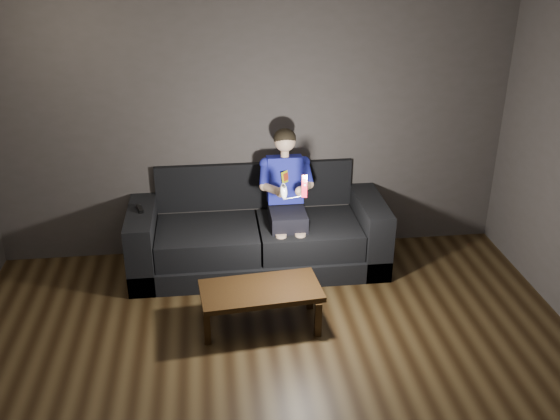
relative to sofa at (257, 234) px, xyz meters
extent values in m
plane|color=black|center=(0.00, -2.19, -0.31)|extent=(5.00, 5.00, 0.00)
cube|color=#3B3533|center=(0.00, 0.31, 1.04)|extent=(5.00, 0.04, 2.70)
cube|color=silver|center=(0.00, -2.19, 2.39)|extent=(5.00, 5.00, 0.02)
cube|color=black|center=(0.00, -0.03, -0.20)|extent=(2.42, 1.05, 0.21)
cube|color=black|center=(-0.48, -0.15, 0.03)|extent=(0.95, 0.74, 0.25)
cube|color=black|center=(0.48, -0.15, 0.03)|extent=(0.95, 0.74, 0.25)
cube|color=black|center=(0.00, 0.37, 0.39)|extent=(1.94, 0.24, 0.47)
cube|color=black|center=(-1.09, -0.03, 0.02)|extent=(0.24, 1.05, 0.66)
cube|color=black|center=(1.09, -0.03, 0.02)|extent=(0.24, 1.05, 0.66)
cube|color=black|center=(0.28, -0.17, 0.24)|extent=(0.34, 0.43, 0.16)
cube|color=#24199A|center=(0.28, 0.06, 0.54)|extent=(0.34, 0.24, 0.47)
cube|color=#D3E10F|center=(0.28, -0.04, 0.60)|extent=(0.10, 0.10, 0.11)
cube|color=#B73615|center=(0.28, -0.04, 0.60)|extent=(0.07, 0.07, 0.07)
cylinder|color=#E3B491|center=(0.28, 0.06, 0.79)|extent=(0.08, 0.08, 0.07)
sphere|color=#E3B491|center=(0.28, 0.06, 0.92)|extent=(0.20, 0.20, 0.20)
ellipsoid|color=black|center=(0.28, 0.07, 0.95)|extent=(0.21, 0.21, 0.18)
cylinder|color=#24199A|center=(0.07, -0.02, 0.62)|extent=(0.09, 0.25, 0.21)
cylinder|color=#24199A|center=(0.48, -0.02, 0.62)|extent=(0.09, 0.25, 0.21)
cylinder|color=#E3B491|center=(0.13, -0.20, 0.57)|extent=(0.16, 0.27, 0.12)
cylinder|color=#E3B491|center=(0.43, -0.20, 0.57)|extent=(0.16, 0.27, 0.12)
sphere|color=#E3B491|center=(0.19, -0.30, 0.56)|extent=(0.09, 0.09, 0.09)
sphere|color=#E3B491|center=(0.37, -0.30, 0.56)|extent=(0.09, 0.09, 0.09)
cylinder|color=#E3B491|center=(0.19, -0.39, -0.01)|extent=(0.10, 0.10, 0.38)
cylinder|color=#E3B491|center=(0.36, -0.39, -0.01)|extent=(0.10, 0.10, 0.38)
cube|color=red|center=(0.37, -0.54, 0.71)|extent=(0.06, 0.08, 0.20)
cube|color=#730000|center=(0.37, -0.56, 0.77)|extent=(0.03, 0.02, 0.03)
cylinder|color=silver|center=(0.37, -0.56, 0.70)|extent=(0.02, 0.01, 0.02)
ellipsoid|color=silver|center=(0.19, -0.54, 0.67)|extent=(0.08, 0.10, 0.15)
cylinder|color=black|center=(0.19, -0.57, 0.73)|extent=(0.03, 0.01, 0.03)
cube|color=black|center=(-1.09, -0.09, 0.37)|extent=(0.08, 0.16, 0.03)
cube|color=black|center=(-1.09, -0.04, 0.39)|extent=(0.02, 0.02, 0.00)
cube|color=black|center=(-0.07, -1.08, 0.03)|extent=(1.02, 0.58, 0.04)
cube|color=black|center=(-0.51, -1.28, -0.15)|extent=(0.05, 0.05, 0.31)
cube|color=black|center=(0.38, -1.28, -0.15)|extent=(0.05, 0.05, 0.31)
cube|color=black|center=(-0.51, -0.88, -0.15)|extent=(0.05, 0.05, 0.31)
cube|color=black|center=(0.38, -0.88, -0.15)|extent=(0.05, 0.05, 0.31)
camera|label=1|loc=(-0.42, -5.42, 2.78)|focal=40.00mm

